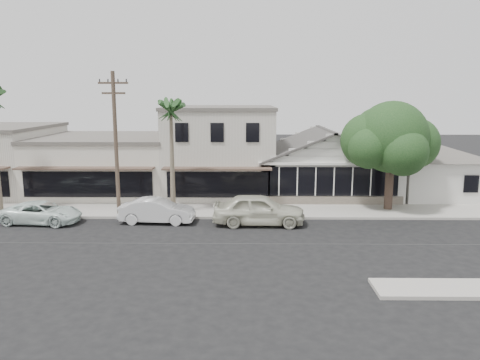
{
  "coord_description": "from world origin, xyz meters",
  "views": [
    {
      "loc": [
        -1.05,
        -23.18,
        7.53
      ],
      "look_at": [
        -1.42,
        6.0,
        2.28
      ],
      "focal_mm": 35.0,
      "sensor_mm": 36.0,
      "label": 1
    }
  ],
  "objects_px": {
    "car_0": "(259,209)",
    "car_2": "(42,213)",
    "shade_tree": "(390,139)",
    "utility_pole": "(116,142)",
    "car_1": "(157,211)"
  },
  "relations": [
    {
      "from": "car_0",
      "to": "car_2",
      "type": "relative_size",
      "value": 1.16
    },
    {
      "from": "car_0",
      "to": "car_2",
      "type": "xyz_separation_m",
      "value": [
        -13.0,
        0.14,
        -0.27
      ]
    },
    {
      "from": "utility_pole",
      "to": "shade_tree",
      "type": "bearing_deg",
      "value": 7.12
    },
    {
      "from": "car_0",
      "to": "car_2",
      "type": "bearing_deg",
      "value": 90.37
    },
    {
      "from": "utility_pole",
      "to": "shade_tree",
      "type": "distance_m",
      "value": 17.47
    },
    {
      "from": "utility_pole",
      "to": "shade_tree",
      "type": "xyz_separation_m",
      "value": [
        17.34,
        2.17,
        -0.02
      ]
    },
    {
      "from": "shade_tree",
      "to": "car_0",
      "type": "bearing_deg",
      "value": -157.01
    },
    {
      "from": "car_2",
      "to": "shade_tree",
      "type": "distance_m",
      "value": 22.28
    },
    {
      "from": "car_0",
      "to": "car_1",
      "type": "xyz_separation_m",
      "value": [
        -6.12,
        0.35,
        -0.18
      ]
    },
    {
      "from": "car_2",
      "to": "shade_tree",
      "type": "relative_size",
      "value": 0.65
    },
    {
      "from": "utility_pole",
      "to": "car_0",
      "type": "height_order",
      "value": "utility_pole"
    },
    {
      "from": "car_0",
      "to": "shade_tree",
      "type": "distance_m",
      "value": 10.12
    },
    {
      "from": "car_2",
      "to": "shade_tree",
      "type": "bearing_deg",
      "value": -75.12
    },
    {
      "from": "utility_pole",
      "to": "car_2",
      "type": "bearing_deg",
      "value": -162.56
    },
    {
      "from": "utility_pole",
      "to": "car_2",
      "type": "height_order",
      "value": "utility_pole"
    }
  ]
}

